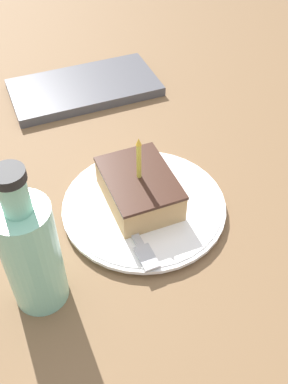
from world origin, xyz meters
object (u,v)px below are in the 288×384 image
at_px(bottle, 31,252).
at_px(marble_board, 84,88).
at_px(plate, 144,206).
at_px(fork, 135,235).
at_px(cake_slice, 139,188).

bearing_deg(bottle, marble_board, 66.54).
relative_size(plate, fork, 1.66).
relative_size(fork, bottle, 0.69).
xyz_separation_m(bottle, marble_board, (0.20, 0.47, -0.08)).
xyz_separation_m(plate, fork, (-0.04, -0.06, 0.01)).
relative_size(plate, cake_slice, 1.90).
relative_size(plate, marble_board, 0.85).
distance_m(bottle, marble_board, 0.52).
relative_size(fork, marble_board, 0.51).
distance_m(fork, bottle, 0.17).
xyz_separation_m(fork, bottle, (-0.15, -0.03, 0.08)).
bearing_deg(fork, cake_slice, 63.32).
bearing_deg(plate, bottle, -154.16).
xyz_separation_m(plate, bottle, (-0.19, -0.09, 0.09)).
distance_m(cake_slice, fork, 0.08).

